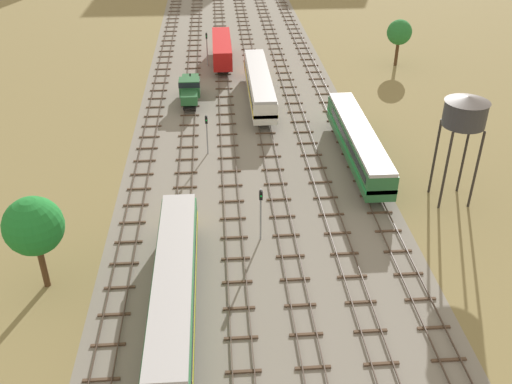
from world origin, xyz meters
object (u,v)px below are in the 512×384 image
(freight_boxcar_centre_left_far, at_px, (222,49))
(signal_post_near, at_px, (261,208))
(water_tower, at_px, (465,113))
(signal_post_mid, at_px, (207,45))
(diesel_railcar_right_near, at_px, (358,141))
(shunter_loco_left_midfar, at_px, (190,88))
(signal_post_nearest, at_px, (207,129))
(diesel_railcar_left_nearest, at_px, (175,285))
(diesel_railcar_centre_mid, at_px, (259,84))

(freight_boxcar_centre_left_far, xyz_separation_m, signal_post_near, (2.28, -47.28, 0.79))
(water_tower, height_order, signal_post_mid, water_tower)
(diesel_railcar_right_near, relative_size, signal_post_near, 4.03)
(shunter_loco_left_midfar, xyz_separation_m, water_tower, (25.58, -26.48, 7.03))
(signal_post_near, bearing_deg, signal_post_mid, 95.61)
(diesel_railcar_right_near, distance_m, water_tower, 12.64)
(diesel_railcar_right_near, bearing_deg, signal_post_nearest, 168.66)
(freight_boxcar_centre_left_far, bearing_deg, shunter_loco_left_midfar, -106.51)
(diesel_railcar_left_nearest, bearing_deg, shunter_loco_left_midfar, 90.00)
(diesel_railcar_right_near, distance_m, freight_boxcar_centre_left_far, 36.54)
(diesel_railcar_left_nearest, relative_size, water_tower, 1.93)
(diesel_railcar_left_nearest, relative_size, signal_post_mid, 3.95)
(shunter_loco_left_midfar, distance_m, signal_post_near, 32.57)
(diesel_railcar_centre_mid, relative_size, shunter_loco_left_midfar, 2.42)
(freight_boxcar_centre_left_far, bearing_deg, signal_post_nearest, -94.28)
(freight_boxcar_centre_left_far, height_order, water_tower, water_tower)
(shunter_loco_left_midfar, bearing_deg, freight_boxcar_centre_left_far, 73.49)
(shunter_loco_left_midfar, bearing_deg, signal_post_nearest, -81.42)
(shunter_loco_left_midfar, xyz_separation_m, signal_post_nearest, (2.29, -15.17, 0.98))
(diesel_railcar_centre_mid, bearing_deg, signal_post_nearest, -115.23)
(diesel_railcar_centre_mid, height_order, water_tower, water_tower)
(diesel_railcar_left_nearest, relative_size, signal_post_near, 4.03)
(diesel_railcar_centre_mid, bearing_deg, freight_boxcar_centre_left_far, 105.89)
(diesel_railcar_right_near, xyz_separation_m, water_tower, (7.26, -8.10, 6.44))
(freight_boxcar_centre_left_far, bearing_deg, diesel_railcar_left_nearest, -94.68)
(water_tower, height_order, signal_post_nearest, water_tower)
(diesel_railcar_left_nearest, height_order, diesel_railcar_right_near, same)
(signal_post_nearest, bearing_deg, signal_post_mid, 90.00)
(diesel_railcar_centre_mid, xyz_separation_m, water_tower, (16.42, -25.89, 6.44))
(signal_post_nearest, relative_size, signal_post_mid, 0.89)
(diesel_railcar_left_nearest, height_order, diesel_railcar_centre_mid, same)
(diesel_railcar_right_near, height_order, water_tower, water_tower)
(diesel_railcar_centre_mid, distance_m, signal_post_mid, 16.90)
(diesel_railcar_left_nearest, xyz_separation_m, freight_boxcar_centre_left_far, (4.59, 55.96, -0.15))
(freight_boxcar_centre_left_far, xyz_separation_m, signal_post_nearest, (-2.30, -30.64, 0.54))
(signal_post_near, bearing_deg, water_tower, 15.89)
(diesel_railcar_left_nearest, distance_m, freight_boxcar_centre_left_far, 56.15)
(diesel_railcar_right_near, relative_size, diesel_railcar_centre_mid, 1.00)
(water_tower, bearing_deg, signal_post_mid, 119.41)
(shunter_loco_left_midfar, relative_size, water_tower, 0.80)
(shunter_loco_left_midfar, height_order, signal_post_mid, signal_post_mid)
(freight_boxcar_centre_left_far, relative_size, signal_post_near, 2.76)
(signal_post_nearest, bearing_deg, signal_post_near, -74.61)
(signal_post_nearest, bearing_deg, shunter_loco_left_midfar, 98.58)
(signal_post_mid, bearing_deg, diesel_railcar_centre_mid, -66.00)
(shunter_loco_left_midfar, height_order, freight_boxcar_centre_left_far, freight_boxcar_centre_left_far)
(diesel_railcar_centre_mid, xyz_separation_m, signal_post_near, (-2.29, -31.22, 0.65))
(diesel_railcar_left_nearest, xyz_separation_m, signal_post_nearest, (2.29, 25.32, 0.39))
(diesel_railcar_centre_mid, height_order, signal_post_nearest, signal_post_nearest)
(diesel_railcar_right_near, height_order, signal_post_mid, signal_post_mid)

